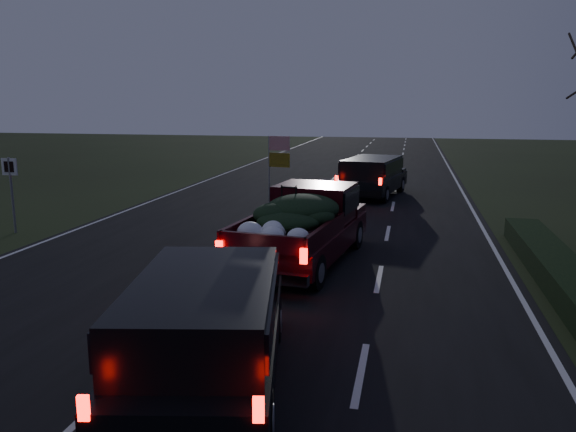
% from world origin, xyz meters
% --- Properties ---
extents(ground, '(120.00, 120.00, 0.00)m').
position_xyz_m(ground, '(0.00, 0.00, 0.00)').
color(ground, black).
rests_on(ground, ground).
extents(road_asphalt, '(14.00, 120.00, 0.02)m').
position_xyz_m(road_asphalt, '(0.00, 0.00, 0.01)').
color(road_asphalt, black).
rests_on(road_asphalt, ground).
extents(hedge_row, '(1.00, 10.00, 0.60)m').
position_xyz_m(hedge_row, '(7.80, 3.00, 0.30)').
color(hedge_row, black).
rests_on(hedge_row, ground).
extents(route_sign, '(0.55, 0.08, 2.50)m').
position_xyz_m(route_sign, '(-8.50, 5.00, 1.66)').
color(route_sign, gray).
rests_on(route_sign, ground).
extents(pickup_truck, '(2.92, 5.99, 3.02)m').
position_xyz_m(pickup_truck, '(1.52, 3.58, 1.13)').
color(pickup_truck, '#36070E').
rests_on(pickup_truck, ground).
extents(lead_suv, '(3.01, 5.35, 1.45)m').
position_xyz_m(lead_suv, '(2.57, 14.90, 1.10)').
color(lead_suv, black).
rests_on(lead_suv, ground).
extents(rear_suv, '(3.02, 5.31, 1.44)m').
position_xyz_m(rear_suv, '(1.38, -3.46, 1.09)').
color(rear_suv, black).
rests_on(rear_suv, ground).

